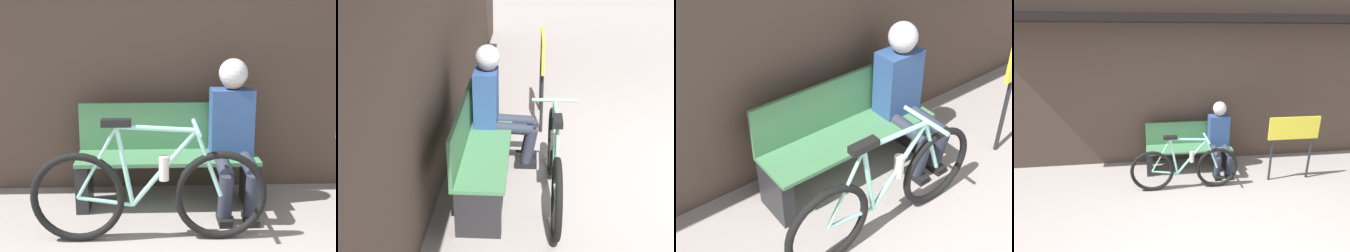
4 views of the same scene
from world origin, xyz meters
TOP-DOWN VIEW (x-y plane):
  - storefront_wall at (0.00, 2.97)m, footprint 12.00×0.56m
  - park_bench_near at (-0.05, 2.57)m, footprint 1.46×0.42m
  - bicycle at (-0.20, 1.91)m, footprint 1.64×0.40m
  - person_seated at (0.47, 2.46)m, footprint 0.34×0.62m
  - signboard at (1.52, 2.00)m, footprint 0.82×0.04m

SIDE VIEW (x-z plane):
  - bicycle at x=-0.20m, z-range -0.08..0.79m
  - park_bench_near at x=-0.05m, z-range -0.04..0.79m
  - person_seated at x=0.47m, z-range 0.08..1.29m
  - signboard at x=1.52m, z-range 0.26..1.32m
  - storefront_wall at x=0.00m, z-range 0.06..3.26m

